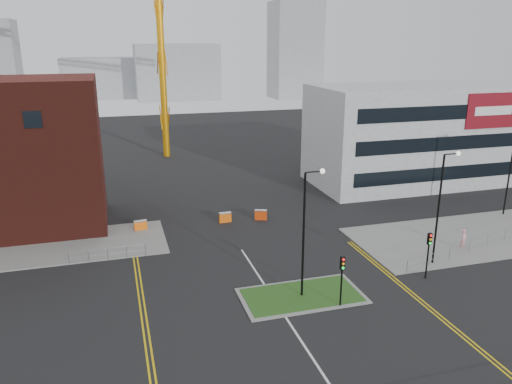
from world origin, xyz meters
TOP-DOWN VIEW (x-y plane):
  - ground at (0.00, 0.00)m, footprint 200.00×200.00m
  - pavement_right at (22.00, 14.00)m, footprint 24.00×10.00m
  - island_kerb at (2.00, 8.00)m, footprint 8.60×4.60m
  - grass_island at (2.00, 8.00)m, footprint 8.00×4.00m
  - office_block at (26.01, 31.97)m, footprint 25.00×12.20m
  - streetlamp_island at (2.22, 8.00)m, footprint 1.46×0.36m
  - streetlamp_right_near at (14.22, 10.00)m, footprint 1.46×0.36m
  - traffic_light_island at (4.00, 5.98)m, footprint 0.28×0.33m
  - traffic_light_right at (12.00, 7.98)m, footprint 0.28×0.33m
  - railing_left at (-11.00, 18.00)m, footprint 6.05×0.05m
  - railing_right at (20.50, 11.50)m, footprint 19.05×5.05m
  - centre_line at (0.00, 2.00)m, footprint 0.15×30.00m
  - yellow_left_a at (-9.00, 10.00)m, footprint 0.12×24.00m
  - yellow_left_b at (-8.70, 10.00)m, footprint 0.12×24.00m
  - yellow_right_a at (9.50, 6.00)m, footprint 0.12×20.00m
  - yellow_right_b at (9.80, 6.00)m, footprint 0.12×20.00m
  - skyline_b at (10.00, 130.00)m, footprint 24.00×12.00m
  - skyline_c at (45.00, 125.00)m, footprint 14.00×12.00m
  - skyline_d at (-8.00, 140.00)m, footprint 30.00×12.00m
  - pedestrian at (18.26, 11.80)m, footprint 0.80×0.75m
  - barrier_left at (-8.00, 24.00)m, footprint 1.23×0.54m
  - barrier_mid at (0.16, 24.00)m, footprint 1.19×0.42m
  - barrier_right at (3.75, 23.71)m, footprint 1.27×0.81m

SIDE VIEW (x-z plane):
  - ground at x=0.00m, z-range 0.00..0.00m
  - centre_line at x=0.00m, z-range 0.00..0.01m
  - yellow_left_a at x=-9.00m, z-range 0.00..0.01m
  - yellow_left_b at x=-8.70m, z-range 0.00..0.01m
  - yellow_right_a at x=9.50m, z-range 0.00..0.01m
  - yellow_right_b at x=9.80m, z-range 0.00..0.01m
  - island_kerb at x=2.00m, z-range 0.00..0.08m
  - pavement_right at x=22.00m, z-range 0.00..0.12m
  - grass_island at x=2.00m, z-range 0.00..0.12m
  - barrier_mid at x=0.16m, z-range 0.04..1.04m
  - barrier_left at x=-8.00m, z-range 0.04..1.04m
  - barrier_right at x=3.75m, z-range 0.04..1.06m
  - railing_left at x=-11.00m, z-range 0.19..1.29m
  - railing_right at x=20.50m, z-range 0.23..1.33m
  - pedestrian at x=18.26m, z-range 0.00..1.84m
  - traffic_light_island at x=4.00m, z-range 0.74..4.39m
  - traffic_light_right at x=12.00m, z-range 0.74..4.39m
  - streetlamp_island at x=2.22m, z-range 0.82..10.00m
  - streetlamp_right_near at x=14.22m, z-range 0.82..10.00m
  - skyline_d at x=-8.00m, z-range 0.00..12.00m
  - office_block at x=26.01m, z-range 0.00..12.00m
  - skyline_b at x=10.00m, z-range 0.00..16.00m
  - skyline_c at x=45.00m, z-range 0.00..28.00m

